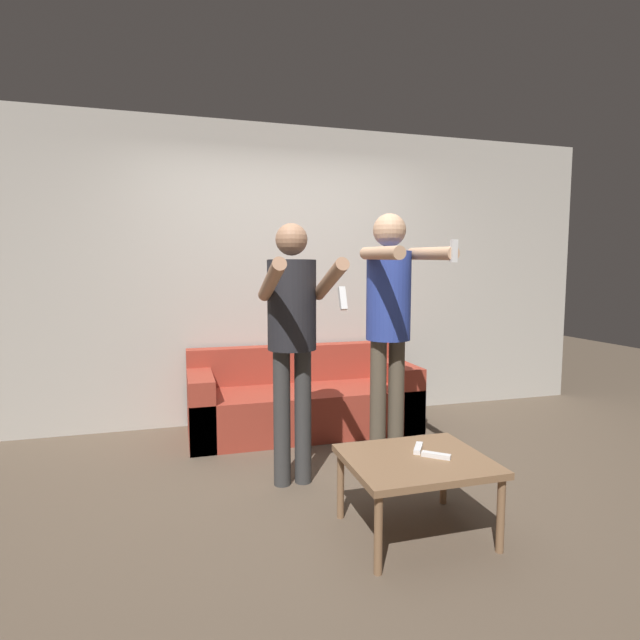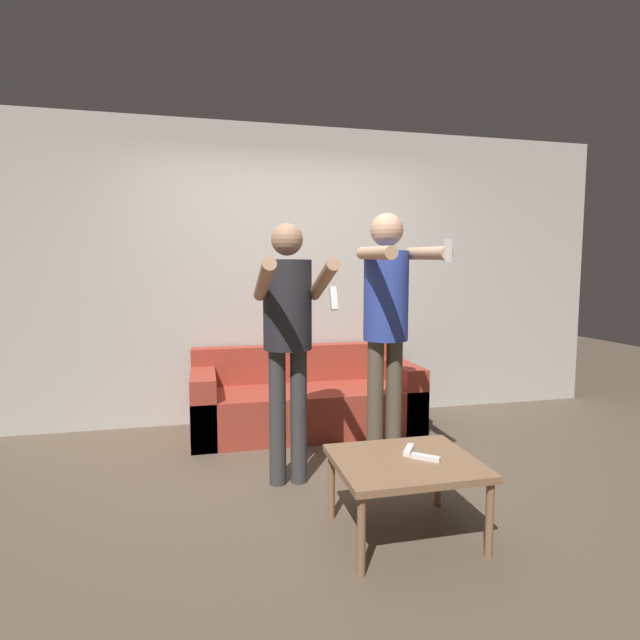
% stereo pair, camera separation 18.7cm
% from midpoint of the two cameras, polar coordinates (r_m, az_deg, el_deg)
% --- Properties ---
extents(ground_plane, '(14.00, 14.00, 0.00)m').
position_cam_midpoint_polar(ground_plane, '(3.38, -0.55, -18.68)').
color(ground_plane, brown).
extents(wall_back, '(6.40, 0.06, 2.70)m').
position_cam_midpoint_polar(wall_back, '(4.65, -5.89, 5.14)').
color(wall_back, '#B7B2A8').
rests_on(wall_back, ground_plane).
extents(couch, '(1.94, 0.76, 0.71)m').
position_cam_midpoint_polar(couch, '(4.42, -3.21, -9.27)').
color(couch, '#9E3828').
rests_on(couch, ground_plane).
extents(person_standing_left, '(0.43, 0.68, 1.69)m').
position_cam_midpoint_polar(person_standing_left, '(3.17, -4.84, -0.51)').
color(person_standing_left, '#383838').
rests_on(person_standing_left, ground_plane).
extents(person_standing_right, '(0.42, 0.69, 1.77)m').
position_cam_midpoint_polar(person_standing_right, '(3.35, 6.38, 0.80)').
color(person_standing_right, brown).
rests_on(person_standing_right, ground_plane).
extents(coffee_table, '(0.73, 0.63, 0.42)m').
position_cam_midpoint_polar(coffee_table, '(2.75, 8.95, -16.15)').
color(coffee_table, '#846042').
rests_on(coffee_table, ground_plane).
extents(remote_near, '(0.14, 0.12, 0.02)m').
position_cam_midpoint_polar(remote_near, '(2.75, 11.17, -14.95)').
color(remote_near, white).
rests_on(remote_near, coffee_table).
extents(remote_far, '(0.11, 0.15, 0.02)m').
position_cam_midpoint_polar(remote_far, '(2.84, 9.27, -14.26)').
color(remote_far, white).
rests_on(remote_far, coffee_table).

